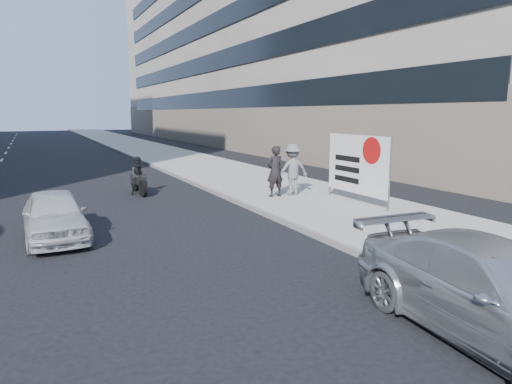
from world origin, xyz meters
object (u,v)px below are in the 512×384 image
white_sedan_near (55,215)px  protest_banner (357,164)px  jogger (292,169)px  parked_sedan (497,293)px  motorcycle (139,178)px  pedestrian_woman (275,171)px

white_sedan_near → protest_banner: bearing=-2.5°
jogger → white_sedan_near: jogger is taller
parked_sedan → motorcycle: size_ratio=2.22×
motorcycle → jogger: bearing=-42.3°
pedestrian_woman → white_sedan_near: pedestrian_woman is taller
parked_sedan → motorcycle: bearing=101.7°
protest_banner → motorcycle: size_ratio=1.49×
pedestrian_woman → parked_sedan: (-2.08, -10.09, -0.38)m
jogger → motorcycle: jogger is taller
pedestrian_woman → protest_banner: bearing=129.4°
parked_sedan → white_sedan_near: (-5.09, 8.15, -0.07)m
jogger → motorcycle: size_ratio=0.89×
pedestrian_woman → white_sedan_near: 7.44m
pedestrian_woman → protest_banner: size_ratio=0.58×
protest_banner → white_sedan_near: bearing=179.0°
protest_banner → parked_sedan: protest_banner is taller
jogger → parked_sedan: (-2.82, -10.13, -0.40)m
motorcycle → parked_sedan: bearing=-88.7°
jogger → pedestrian_woman: size_ratio=1.02×
white_sedan_near → motorcycle: size_ratio=1.70×
pedestrian_woman → motorcycle: (-3.99, 3.44, -0.40)m
pedestrian_woman → motorcycle: bearing=-43.5°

